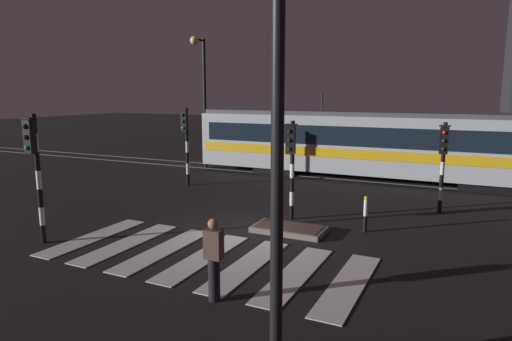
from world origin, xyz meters
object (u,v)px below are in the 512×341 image
street_lamp_near_kerb (270,64)px  street_lamp_trackside_left (202,87)px  tram (375,143)px  pedestrian_waiting_at_kerb (214,259)px  traffic_light_corner_far_right (443,154)px  bollard_island_edge (365,214)px  traffic_light_corner_near_left (34,160)px  traffic_light_median_centre (291,155)px  traffic_light_corner_far_left (186,134)px

street_lamp_near_kerb → street_lamp_trackside_left: (-10.71, 15.51, -0.05)m
tram → pedestrian_waiting_at_kerb: bearing=-91.6°
traffic_light_corner_far_right → street_lamp_near_kerb: (-1.59, -11.12, 2.42)m
bollard_island_edge → traffic_light_corner_far_right: bearing=59.6°
traffic_light_corner_far_right → traffic_light_corner_near_left: size_ratio=0.88×
traffic_light_corner_near_left → street_lamp_trackside_left: street_lamp_trackside_left is taller
street_lamp_near_kerb → pedestrian_waiting_at_kerb: size_ratio=4.14×
traffic_light_median_centre → bollard_island_edge: 2.97m
street_lamp_trackside_left → traffic_light_median_centre: bearing=-42.8°
traffic_light_corner_far_right → tram: 6.23m
traffic_light_median_centre → traffic_light_corner_near_left: traffic_light_corner_near_left is taller
traffic_light_corner_far_left → tram: tram is taller
pedestrian_waiting_at_kerb → tram: bearing=88.4°
traffic_light_corner_far_right → pedestrian_waiting_at_kerb: 9.86m
traffic_light_median_centre → traffic_light_corner_near_left: bearing=-136.2°
traffic_light_corner_far_right → street_lamp_trackside_left: 13.28m
traffic_light_median_centre → bollard_island_edge: traffic_light_median_centre is taller
traffic_light_median_centre → tram: tram is taller
traffic_light_corner_near_left → street_lamp_trackside_left: 12.95m
street_lamp_near_kerb → pedestrian_waiting_at_kerb: street_lamp_near_kerb is taller
traffic_light_corner_near_left → bollard_island_edge: size_ratio=3.23×
traffic_light_corner_far_left → traffic_light_median_centre: size_ratio=1.07×
tram → bollard_island_edge: 8.70m
traffic_light_corner_far_left → traffic_light_corner_near_left: 8.42m
traffic_light_corner_far_right → tram: tram is taller
traffic_light_corner_near_left → bollard_island_edge: 9.48m
traffic_light_median_centre → street_lamp_trackside_left: 11.04m
traffic_light_median_centre → street_lamp_near_kerb: (2.80, -8.17, 2.35)m
traffic_light_corner_far_left → street_lamp_trackside_left: size_ratio=0.50×
street_lamp_near_kerb → tram: street_lamp_near_kerb is taller
pedestrian_waiting_at_kerb → bollard_island_edge: (1.80, 5.84, -0.32)m
traffic_light_corner_far_left → traffic_light_corner_far_right: (10.60, -0.24, -0.23)m
pedestrian_waiting_at_kerb → bollard_island_edge: pedestrian_waiting_at_kerb is taller
traffic_light_median_centre → pedestrian_waiting_at_kerb: traffic_light_median_centre is taller
tram → traffic_light_corner_far_right: bearing=-58.1°
traffic_light_median_centre → pedestrian_waiting_at_kerb: size_ratio=1.90×
street_lamp_trackside_left → pedestrian_waiting_at_kerb: street_lamp_trackside_left is taller
street_lamp_trackside_left → tram: street_lamp_trackside_left is taller
street_lamp_trackside_left → traffic_light_corner_far_left: bearing=-67.7°
traffic_light_median_centre → pedestrian_waiting_at_kerb: (0.70, -6.11, -1.27)m
pedestrian_waiting_at_kerb → traffic_light_median_centre: bearing=96.5°
traffic_light_median_centre → traffic_light_corner_far_right: bearing=33.9°
pedestrian_waiting_at_kerb → traffic_light_corner_far_right: bearing=67.9°
bollard_island_edge → traffic_light_corner_far_left: bearing=158.3°
traffic_light_corner_near_left → traffic_light_corner_far_left: bearing=95.5°
traffic_light_corner_far_left → street_lamp_near_kerb: (9.01, -11.36, 2.19)m
traffic_light_corner_far_left → street_lamp_trackside_left: street_lamp_trackside_left is taller
traffic_light_corner_far_right → street_lamp_near_kerb: size_ratio=0.44×
traffic_light_corner_far_right → traffic_light_corner_near_left: bearing=-140.3°
bollard_island_edge → pedestrian_waiting_at_kerb: bearing=-107.1°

